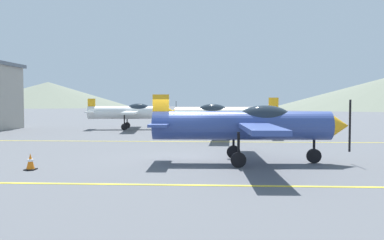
{
  "coord_description": "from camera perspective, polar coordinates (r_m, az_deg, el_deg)",
  "views": [
    {
      "loc": [
        1.58,
        -15.67,
        2.39
      ],
      "look_at": [
        0.19,
        10.0,
        1.2
      ],
      "focal_mm": 36.26,
      "sensor_mm": 36.0,
      "label": 1
    }
  ],
  "objects": [
    {
      "name": "airplane_far",
      "position": [
        34.39,
        -8.89,
        1.16
      ],
      "size": [
        7.85,
        9.01,
        2.69
      ],
      "color": "white",
      "rests_on": "ground_plane"
    },
    {
      "name": "traffic_cone_front",
      "position": [
        14.86,
        -22.67,
        -5.69
      ],
      "size": [
        0.36,
        0.36,
        0.59
      ],
      "color": "black",
      "rests_on": "ground_plane"
    },
    {
      "name": "hill_left",
      "position": [
        188.63,
        -20.4,
        3.51
      ],
      "size": [
        76.27,
        76.27,
        11.51
      ],
      "primitive_type": "cone",
      "color": "slate",
      "rests_on": "ground_plane"
    },
    {
      "name": "apron_line_far",
      "position": [
        23.39,
        -0.79,
        -3.2
      ],
      "size": [
        80.0,
        0.16,
        0.01
      ],
      "primitive_type": "cube",
      "color": "yellow",
      "rests_on": "ground_plane"
    },
    {
      "name": "apron_line_near",
      "position": [
        11.37,
        -5.02,
        -9.47
      ],
      "size": [
        80.0,
        0.16,
        0.01
      ],
      "primitive_type": "cube",
      "color": "yellow",
      "rests_on": "ground_plane"
    },
    {
      "name": "airplane_mid",
      "position": [
        26.22,
        4.37,
        0.73
      ],
      "size": [
        7.8,
        8.98,
        2.69
      ],
      "color": "silver",
      "rests_on": "ground_plane"
    },
    {
      "name": "ground_plane",
      "position": [
        15.93,
        -2.64,
        -5.99
      ],
      "size": [
        400.0,
        400.0,
        0.0
      ],
      "primitive_type": "plane",
      "color": "#54565B"
    },
    {
      "name": "airplane_near",
      "position": [
        15.3,
        8.36,
        -0.66
      ],
      "size": [
        7.77,
        8.96,
        2.69
      ],
      "color": "#33478C",
      "rests_on": "ground_plane"
    }
  ]
}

